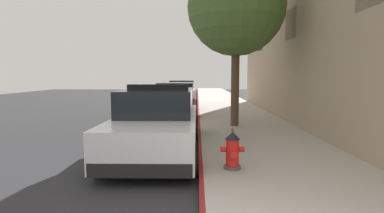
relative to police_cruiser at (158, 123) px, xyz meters
The scene contains 9 objects.
ground_plane 5.96m from the police_cruiser, 123.90° to the left, with size 31.68×60.00×0.20m, color #2B2B2D.
sidewalk_pavement 5.64m from the police_cruiser, 61.06° to the left, with size 3.28×60.00×0.16m, color #ADA89E.
curb_painted_edge 5.05m from the police_cruiser, 78.16° to the left, with size 0.08×60.00×0.16m, color maroon.
storefront_building 9.09m from the police_cruiser, 27.85° to the left, with size 6.80×18.90×7.22m.
police_cruiser is the anchor object (origin of this frame).
parked_car_silver_ahead 7.23m from the police_cruiser, 90.43° to the left, with size 1.94×4.84×1.56m.
parked_car_dark_far 14.32m from the police_cruiser, 90.43° to the left, with size 1.94×4.84×1.56m.
fire_hydrant 2.42m from the police_cruiser, 47.96° to the right, with size 0.44×0.40×0.76m.
street_tree 5.20m from the police_cruiser, 54.55° to the left, with size 3.29×3.29×5.68m.
Camera 1 is at (-0.12, -2.22, 1.89)m, focal length 28.44 mm.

